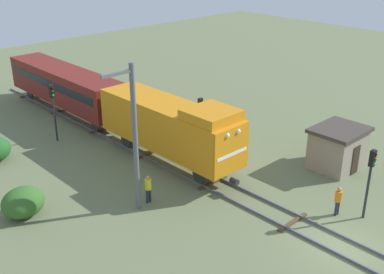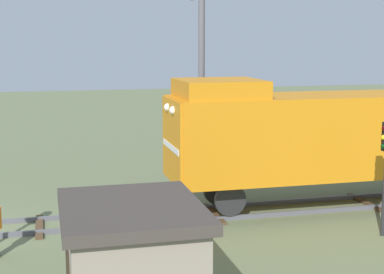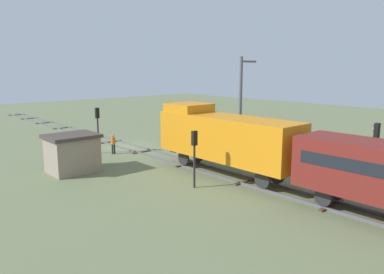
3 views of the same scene
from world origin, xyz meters
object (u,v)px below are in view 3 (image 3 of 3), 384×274
Objects in this scene: locomotive at (224,136)px; catenary_mast at (241,105)px; relay_hut at (72,153)px; traffic_signal_far at (375,145)px; traffic_signal_near at (98,122)px; traffic_signal_mid at (194,148)px; worker_near_track at (113,143)px; worker_by_signal at (234,147)px.

catenary_mast is at bearing -149.69° from locomotive.
catenary_mast is 2.37× the size of relay_hut.
catenary_mast reaches higher than traffic_signal_far.
locomotive reaches higher than traffic_signal_near.
traffic_signal_mid is at bearing 115.72° from relay_hut.
traffic_signal_far is at bearing 131.46° from traffic_signal_mid.
traffic_signal_near is 2.28m from worker_near_track.
relay_hut is at bearing -21.09° from catenary_mast.
traffic_signal_far reaches higher than relay_hut.
worker_by_signal is at bearing 6.02° from catenary_mast.
traffic_signal_near is 1.11× the size of traffic_signal_mid.
worker_by_signal is at bearing -166.71° from worker_near_track.
traffic_signal_mid is 11.80m from worker_near_track.
catenary_mast is at bearing -97.18° from traffic_signal_far.
traffic_signal_far is at bearing 171.10° from worker_near_track.
catenary_mast is (-1.46, -11.59, 1.43)m from traffic_signal_far.
worker_by_signal is 3.51m from catenary_mast.
worker_near_track is 11.45m from catenary_mast.
locomotive is 1.40× the size of catenary_mast.
worker_near_track is 6.01m from relay_hut.
relay_hut is (4.10, -8.51, -1.13)m from traffic_signal_mid.
worker_near_track is 10.44m from worker_by_signal.
worker_by_signal is at bearing 128.69° from traffic_signal_near.
catenary_mast is (-8.26, 9.15, 1.61)m from traffic_signal_near.
locomotive is 6.82× the size of worker_by_signal.
worker_near_track is at bearing -46.98° from catenary_mast.
worker_by_signal is (-4.20, -2.87, -1.78)m from locomotive.
traffic_signal_near is at bearing -47.92° from catenary_mast.
worker_near_track is (6.00, -19.58, -1.97)m from traffic_signal_far.
locomotive is at bearing 30.31° from catenary_mast.
worker_by_signal is (-7.40, 9.24, -1.80)m from traffic_signal_near.
traffic_signal_near reaches higher than worker_near_track.
catenary_mast is (-8.46, -3.67, 1.88)m from traffic_signal_mid.
worker_near_track is 0.20× the size of catenary_mast.
locomotive is at bearing -139.56° from worker_by_signal.
traffic_signal_far is at bearing 124.04° from relay_hut.
worker_by_signal is at bearing -92.99° from traffic_signal_far.
traffic_signal_far reaches higher than worker_by_signal.
relay_hut is (5.10, 3.15, 0.40)m from worker_near_track.
traffic_signal_near is at bearing -75.19° from locomotive.
worker_by_signal is at bearing -145.68° from locomotive.
locomotive is 12.52m from traffic_signal_near.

